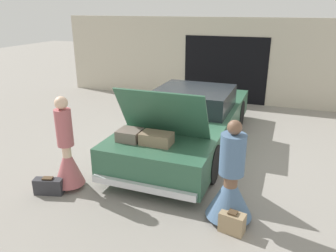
% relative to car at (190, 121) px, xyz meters
% --- Properties ---
extents(ground_plane, '(40.00, 40.00, 0.00)m').
position_rel_car_xyz_m(ground_plane, '(0.00, -0.02, -0.59)').
color(ground_plane, gray).
extents(garage_wall_back, '(12.00, 0.14, 2.80)m').
position_rel_car_xyz_m(garage_wall_back, '(0.00, 4.07, 0.81)').
color(garage_wall_back, beige).
rests_on(garage_wall_back, ground_plane).
extents(car, '(2.01, 5.33, 1.76)m').
position_rel_car_xyz_m(car, '(0.00, 0.00, 0.00)').
color(car, '#336047').
rests_on(car, ground_plane).
extents(person_left, '(0.54, 0.54, 1.71)m').
position_rel_car_xyz_m(person_left, '(-1.43, -2.70, 0.03)').
color(person_left, beige).
rests_on(person_left, ground_plane).
extents(person_right, '(0.71, 0.71, 1.62)m').
position_rel_car_xyz_m(person_right, '(1.44, -2.63, -0.02)').
color(person_right, brown).
rests_on(person_right, ground_plane).
extents(suitcase_beside_left_person, '(0.53, 0.30, 0.32)m').
position_rel_car_xyz_m(suitcase_beside_left_person, '(-1.65, -3.01, -0.44)').
color(suitcase_beside_left_person, '#2D2D33').
rests_on(suitcase_beside_left_person, ground_plane).
extents(suitcase_beside_right_person, '(0.39, 0.26, 0.34)m').
position_rel_car_xyz_m(suitcase_beside_right_person, '(1.54, -2.93, -0.43)').
color(suitcase_beside_right_person, '#9E8460').
rests_on(suitcase_beside_right_person, ground_plane).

